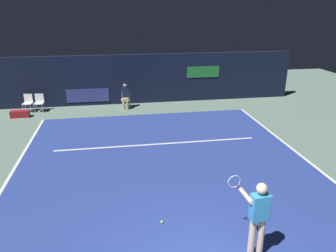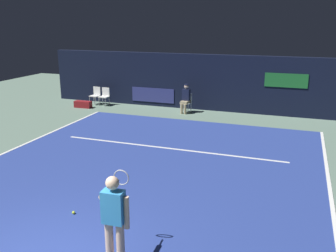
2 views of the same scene
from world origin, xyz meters
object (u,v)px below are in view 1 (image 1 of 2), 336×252
(equipment_bag, at_px, (20,114))
(tennis_ball, at_px, (162,222))
(courtside_chair_near, at_px, (28,102))
(line_judge_on_chair, at_px, (126,95))
(courtside_chair_far, at_px, (39,102))
(tennis_player, at_px, (258,215))

(equipment_bag, bearing_deg, tennis_ball, -61.06)
(courtside_chair_near, distance_m, equipment_bag, 0.95)
(line_judge_on_chair, xyz_separation_m, courtside_chair_far, (-4.27, 0.15, -0.18))
(tennis_player, relative_size, equipment_bag, 2.06)
(line_judge_on_chair, bearing_deg, courtside_chair_far, 178.01)
(line_judge_on_chair, xyz_separation_m, courtside_chair_near, (-4.81, 0.20, -0.18))
(line_judge_on_chair, bearing_deg, tennis_player, -78.96)
(courtside_chair_near, xyz_separation_m, tennis_ball, (5.22, -9.94, -0.46))
(tennis_player, xyz_separation_m, courtside_chair_near, (-6.97, 11.29, -0.49))
(equipment_bag, bearing_deg, courtside_chair_far, 45.23)
(line_judge_on_chair, relative_size, courtside_chair_near, 1.50)
(tennis_player, xyz_separation_m, tennis_ball, (-1.75, 1.36, -0.94))
(tennis_player, height_order, line_judge_on_chair, tennis_player)
(tennis_ball, bearing_deg, courtside_chair_near, 117.74)
(courtside_chair_far, relative_size, tennis_ball, 12.94)
(courtside_chair_near, xyz_separation_m, equipment_bag, (-0.21, -0.87, -0.34))
(tennis_ball, relative_size, equipment_bag, 0.08)
(line_judge_on_chair, relative_size, tennis_ball, 19.41)
(tennis_player, distance_m, tennis_ball, 2.41)
(courtside_chair_far, bearing_deg, tennis_ball, -64.66)
(courtside_chair_near, bearing_deg, tennis_player, -58.30)
(tennis_player, distance_m, courtside_chair_far, 12.96)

